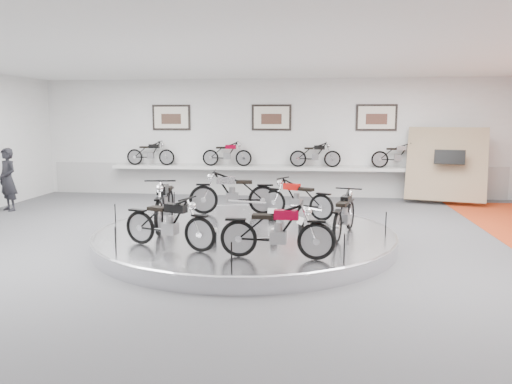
# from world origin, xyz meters

# --- Properties ---
(floor) EXTENTS (16.00, 16.00, 0.00)m
(floor) POSITION_xyz_m (0.00, 0.00, 0.00)
(floor) COLOR #545456
(floor) RESTS_ON ground
(ceiling) EXTENTS (16.00, 16.00, 0.00)m
(ceiling) POSITION_xyz_m (0.00, 0.00, 4.00)
(ceiling) COLOR white
(ceiling) RESTS_ON wall_back
(wall_back) EXTENTS (16.00, 0.00, 16.00)m
(wall_back) POSITION_xyz_m (0.00, 7.00, 2.00)
(wall_back) COLOR white
(wall_back) RESTS_ON floor
(wall_front) EXTENTS (16.00, 0.00, 16.00)m
(wall_front) POSITION_xyz_m (0.00, -7.00, 2.00)
(wall_front) COLOR white
(wall_front) RESTS_ON floor
(dado_band) EXTENTS (15.68, 0.04, 1.10)m
(dado_band) POSITION_xyz_m (0.00, 6.98, 0.55)
(dado_band) COLOR #BCBCBA
(dado_band) RESTS_ON floor
(display_platform) EXTENTS (6.40, 6.40, 0.30)m
(display_platform) POSITION_xyz_m (0.00, 0.30, 0.15)
(display_platform) COLOR silver
(display_platform) RESTS_ON floor
(platform_rim) EXTENTS (6.40, 6.40, 0.10)m
(platform_rim) POSITION_xyz_m (0.00, 0.30, 0.27)
(platform_rim) COLOR #B2B2BA
(platform_rim) RESTS_ON display_platform
(shelf) EXTENTS (11.00, 0.55, 0.10)m
(shelf) POSITION_xyz_m (0.00, 6.70, 1.00)
(shelf) COLOR silver
(shelf) RESTS_ON wall_back
(poster_left) EXTENTS (1.35, 0.06, 0.88)m
(poster_left) POSITION_xyz_m (-3.50, 6.96, 2.70)
(poster_left) COLOR white
(poster_left) RESTS_ON wall_back
(poster_center) EXTENTS (1.35, 0.06, 0.88)m
(poster_center) POSITION_xyz_m (0.00, 6.96, 2.70)
(poster_center) COLOR white
(poster_center) RESTS_ON wall_back
(poster_right) EXTENTS (1.35, 0.06, 0.88)m
(poster_right) POSITION_xyz_m (3.50, 6.96, 2.70)
(poster_right) COLOR white
(poster_right) RESTS_ON wall_back
(display_panel) EXTENTS (2.56, 1.52, 2.30)m
(display_panel) POSITION_xyz_m (5.60, 6.10, 1.25)
(display_panel) COLOR #947F5E
(display_panel) RESTS_ON floor
(shelf_bike_a) EXTENTS (1.22, 0.43, 0.73)m
(shelf_bike_a) POSITION_xyz_m (-4.20, 6.70, 1.42)
(shelf_bike_a) COLOR black
(shelf_bike_a) RESTS_ON shelf
(shelf_bike_b) EXTENTS (1.22, 0.43, 0.73)m
(shelf_bike_b) POSITION_xyz_m (-1.50, 6.70, 1.42)
(shelf_bike_b) COLOR maroon
(shelf_bike_b) RESTS_ON shelf
(shelf_bike_c) EXTENTS (1.22, 0.43, 0.73)m
(shelf_bike_c) POSITION_xyz_m (1.50, 6.70, 1.42)
(shelf_bike_c) COLOR black
(shelf_bike_c) RESTS_ON shelf
(shelf_bike_d) EXTENTS (1.22, 0.43, 0.73)m
(shelf_bike_d) POSITION_xyz_m (4.20, 6.70, 1.42)
(shelf_bike_d) COLOR #B9B8BE
(shelf_bike_d) RESTS_ON shelf
(bike_a) EXTENTS (1.72, 1.26, 0.96)m
(bike_a) POSITION_xyz_m (1.07, 1.81, 0.78)
(bike_a) COLOR #B80F0B
(bike_a) RESTS_ON display_platform
(bike_b) EXTENTS (1.93, 0.84, 1.10)m
(bike_b) POSITION_xyz_m (-0.54, 2.07, 0.85)
(bike_b) COLOR #B9B8BE
(bike_b) RESTS_ON display_platform
(bike_c) EXTENTS (0.92, 1.99, 1.13)m
(bike_c) POSITION_xyz_m (-1.80, 0.39, 0.86)
(bike_c) COLOR black
(bike_c) RESTS_ON display_platform
(bike_d) EXTENTS (1.78, 1.09, 0.99)m
(bike_d) POSITION_xyz_m (-1.21, -1.29, 0.79)
(bike_d) COLOR black
(bike_d) RESTS_ON display_platform
(bike_e) EXTENTS (1.71, 0.66, 1.00)m
(bike_e) POSITION_xyz_m (0.84, -1.77, 0.80)
(bike_e) COLOR maroon
(bike_e) RESTS_ON display_platform
(bike_f) EXTENTS (0.97, 1.71, 0.95)m
(bike_f) POSITION_xyz_m (2.09, 0.03, 0.78)
(bike_f) COLOR black
(bike_f) RESTS_ON display_platform
(visitor) EXTENTS (0.80, 0.71, 1.84)m
(visitor) POSITION_xyz_m (-7.40, 3.36, 0.92)
(visitor) COLOR black
(visitor) RESTS_ON floor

